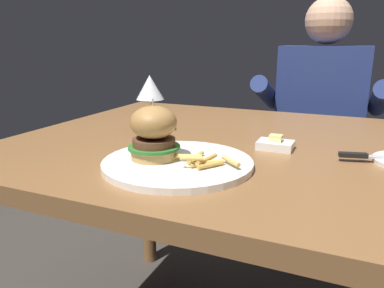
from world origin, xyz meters
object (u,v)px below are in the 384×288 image
at_px(main_plate, 178,163).
at_px(wine_glass, 151,89).
at_px(burger_sandwich, 154,132).
at_px(diner_person, 317,143).
at_px(butter_dish, 275,144).

height_order(main_plate, wine_glass, wine_glass).
bearing_deg(main_plate, burger_sandwich, -171.43).
bearing_deg(diner_person, wine_glass, -118.32).
distance_m(butter_dish, diner_person, 0.82).
bearing_deg(burger_sandwich, main_plate, 8.57).
bearing_deg(butter_dish, wine_glass, 173.82).
height_order(burger_sandwich, wine_glass, wine_glass).
relative_size(main_plate, burger_sandwich, 2.48).
bearing_deg(wine_glass, main_plate, -50.96).
xyz_separation_m(burger_sandwich, wine_glass, (-0.16, 0.27, 0.05)).
height_order(wine_glass, butter_dish, wine_glass).
bearing_deg(burger_sandwich, butter_dish, 46.37).
height_order(burger_sandwich, butter_dish, burger_sandwich).
bearing_deg(diner_person, butter_dish, -92.60).
height_order(wine_glass, diner_person, diner_person).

